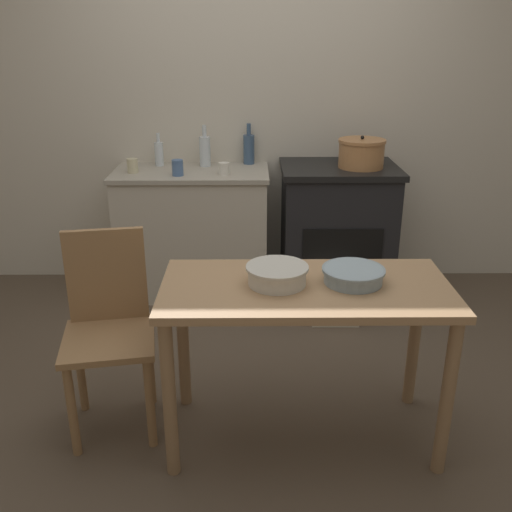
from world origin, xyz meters
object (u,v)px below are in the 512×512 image
Objects in this scene: work_table at (305,310)px; bottle_mid_left at (159,153)px; mixing_bowl_small at (353,274)px; bottle_far_left at (249,148)px; bottle_left at (205,150)px; stock_pot at (361,153)px; mixing_bowl_large at (277,274)px; chair at (109,325)px; flour_sack at (335,299)px; stove at (336,230)px; cup_center_right at (133,166)px; cup_center at (224,169)px; cup_center_left at (178,168)px.

work_table is 5.42× the size of bottle_mid_left.
work_table is at bearing -172.74° from mixing_bowl_small.
bottle_left is at bearing -166.33° from bottle_far_left.
work_table is at bearing -82.36° from bottle_far_left.
stock_pot is 1.10× the size of bottle_far_left.
mixing_bowl_large reaches higher than mixing_bowl_small.
flour_sack is (1.18, 1.00, -0.35)m from chair.
stove is 1.07m from bottle_left.
cup_center_right is (-1.32, 0.43, 0.77)m from flour_sack.
bottle_mid_left is 0.54m from cup_center.
flour_sack is 1.56m from bottle_mid_left.
stove is 8.86× the size of cup_center_left.
mixing_bowl_small is (0.32, 0.01, -0.01)m from mixing_bowl_large.
mixing_bowl_small is at bearing -58.54° from bottle_mid_left.
work_table is at bearing -63.87° from bottle_mid_left.
cup_center_right is (-1.51, 0.01, -0.08)m from stock_pot.
stock_pot is at bearing 65.38° from flour_sack.
chair is 3.51× the size of mixing_bowl_large.
bottle_far_left reaches higher than mixing_bowl_large.
chair is 1.49m from cup_center_right.
cup_center_left is (-0.70, 1.47, 0.29)m from work_table.
cup_center is at bearing 105.26° from work_table.
cup_center is at bearing -31.37° from bottle_mid_left.
stock_pot is at bearing -9.52° from bottle_mid_left.
mixing_bowl_small is (-0.17, -1.57, 0.33)m from stove.
bottle_left reaches higher than mixing_bowl_small.
flour_sack is at bearing -17.98° from cup_center_right.
stock_pot reaches higher than chair.
cup_center_right is (-1.01, 1.55, 0.29)m from work_table.
chair is at bearing -101.47° from bottle_left.
mixing_bowl_small is (0.20, 0.03, 0.15)m from work_table.
flour_sack is at bearing -97.42° from stove.
chair is at bearing -110.43° from bottle_far_left.
work_table is 2.00m from bottle_mid_left.
stock_pot reaches higher than flour_sack.
bottle_left reaches higher than mixing_bowl_large.
stock_pot is 0.91m from cup_center.
flour_sack is 1.22m from bottle_far_left.
chair is at bearing -139.83° from flour_sack.
stock_pot is (0.49, 1.54, 0.37)m from work_table.
stove is 1.92m from chair.
mixing_bowl_large reaches higher than flour_sack.
cup_center_left is at bearing -141.88° from bottle_far_left.
work_table is 15.37× the size of cup_center.
bottle_far_left is at bearing 159.01° from stove.
stove is at bearing -8.17° from bottle_mid_left.
cup_center is 0.85× the size of cup_center_right.
flour_sack is at bearing 84.59° from mixing_bowl_small.
mixing_bowl_small is 1.59m from cup_center.
stock_pot reaches higher than mixing_bowl_large.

